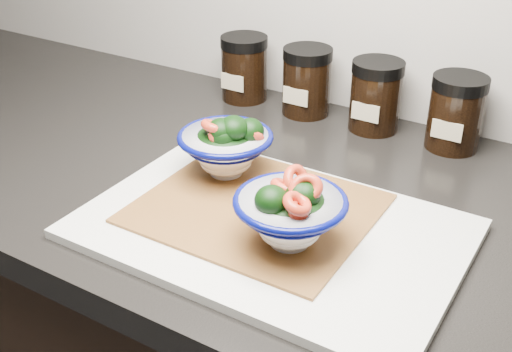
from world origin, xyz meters
The scene contains 9 objects.
countertop centered at (0.00, 1.45, 0.88)m, with size 3.50×0.60×0.04m, color black.
cutting_board centered at (0.05, 1.35, 0.91)m, with size 0.45×0.30×0.01m, color silver.
bamboo_mat centered at (0.01, 1.37, 0.91)m, with size 0.28×0.24×0.00m, color #A46731.
bowl_left centered at (-0.06, 1.42, 0.96)m, with size 0.13×0.13×0.09m.
bowl_right centered at (0.09, 1.32, 0.96)m, with size 0.13×0.13×0.10m.
spice_jar_a centered at (-0.21, 1.69, 0.96)m, with size 0.08×0.08×0.11m.
spice_jar_b centered at (-0.08, 1.69, 0.96)m, with size 0.08×0.08×0.11m.
spice_jar_c centered at (0.04, 1.69, 0.96)m, with size 0.08×0.08×0.11m.
spice_jar_d centered at (0.17, 1.69, 0.96)m, with size 0.08×0.08×0.11m.
Camera 1 is at (0.37, 0.79, 1.34)m, focal length 45.00 mm.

